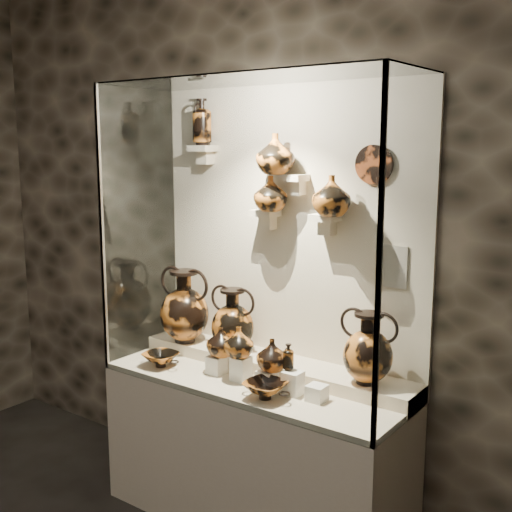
{
  "coord_description": "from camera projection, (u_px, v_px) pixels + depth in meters",
  "views": [
    {
      "loc": [
        1.94,
        -0.46,
        2.08
      ],
      "look_at": [
        -0.04,
        2.24,
        1.49
      ],
      "focal_mm": 45.0,
      "sensor_mm": 36.0,
      "label": 1
    }
  ],
  "objects": [
    {
      "name": "wall_back",
      "position": [
        289.0,
        231.0,
        3.56
      ],
      "size": [
        5.0,
        0.02,
        3.2
      ],
      "primitive_type": "cube",
      "color": "black",
      "rests_on": "ground"
    },
    {
      "name": "plinth",
      "position": [
        255.0,
        454.0,
        3.52
      ],
      "size": [
        1.7,
        0.6,
        0.8
      ],
      "primitive_type": "cube",
      "color": "beige",
      "rests_on": "floor"
    },
    {
      "name": "front_tier",
      "position": [
        254.0,
        382.0,
        3.44
      ],
      "size": [
        1.68,
        0.58,
        0.03
      ],
      "primitive_type": "cube",
      "color": "beige",
      "rests_on": "plinth"
    },
    {
      "name": "rear_tier",
      "position": [
        273.0,
        367.0,
        3.58
      ],
      "size": [
        1.7,
        0.25,
        0.1
      ],
      "primitive_type": "cube",
      "color": "beige",
      "rests_on": "plinth"
    },
    {
      "name": "back_panel",
      "position": [
        288.0,
        231.0,
        3.56
      ],
      "size": [
        1.7,
        0.03,
        1.6
      ],
      "primitive_type": "cube",
      "color": "beige",
      "rests_on": "plinth"
    },
    {
      "name": "glass_front",
      "position": [
        218.0,
        245.0,
        3.07
      ],
      "size": [
        1.7,
        0.01,
        1.6
      ],
      "primitive_type": "cube",
      "color": "white",
      "rests_on": "plinth"
    },
    {
      "name": "glass_left",
      "position": [
        140.0,
        225.0,
        3.8
      ],
      "size": [
        0.01,
        0.6,
        1.6
      ],
      "primitive_type": "cube",
      "color": "white",
      "rests_on": "plinth"
    },
    {
      "name": "glass_right",
      "position": [
        409.0,
        254.0,
        2.81
      ],
      "size": [
        0.01,
        0.6,
        1.6
      ],
      "primitive_type": "cube",
      "color": "white",
      "rests_on": "plinth"
    },
    {
      "name": "glass_top",
      "position": [
        254.0,
        78.0,
        3.17
      ],
      "size": [
        1.7,
        0.6,
        0.01
      ],
      "primitive_type": "cube",
      "color": "white",
      "rests_on": "back_panel"
    },
    {
      "name": "frame_post_left",
      "position": [
        102.0,
        231.0,
        3.57
      ],
      "size": [
        0.02,
        0.02,
        1.6
      ],
      "primitive_type": "cube",
      "color": "gray",
      "rests_on": "plinth"
    },
    {
      "name": "frame_post_right",
      "position": [
        379.0,
        264.0,
        2.59
      ],
      "size": [
        0.02,
        0.02,
        1.6
      ],
      "primitive_type": "cube",
      "color": "gray",
      "rests_on": "plinth"
    },
    {
      "name": "pedestal_a",
      "position": [
        217.0,
        365.0,
        3.52
      ],
      "size": [
        0.09,
        0.09,
        0.1
      ],
      "primitive_type": "cube",
      "color": "white",
      "rests_on": "front_tier"
    },
    {
      "name": "pedestal_b",
      "position": [
        241.0,
        368.0,
        3.42
      ],
      "size": [
        0.09,
        0.09,
        0.13
      ],
      "primitive_type": "cube",
      "color": "white",
      "rests_on": "front_tier"
    },
    {
      "name": "pedestal_c",
      "position": [
        267.0,
        379.0,
        3.32
      ],
      "size": [
        0.09,
        0.09,
        0.09
      ],
      "primitive_type": "cube",
      "color": "white",
      "rests_on": "front_tier"
    },
    {
      "name": "pedestal_d",
      "position": [
        293.0,
        383.0,
        3.23
      ],
      "size": [
        0.09,
        0.09,
        0.12
      ],
      "primitive_type": "cube",
      "color": "white",
      "rests_on": "front_tier"
    },
    {
      "name": "pedestal_e",
      "position": [
        317.0,
        393.0,
        3.15
      ],
      "size": [
        0.09,
        0.09,
        0.08
      ],
      "primitive_type": "cube",
      "color": "white",
      "rests_on": "front_tier"
    },
    {
      "name": "bracket_ul",
      "position": [
        203.0,
        148.0,
        3.74
      ],
      "size": [
        0.14,
        0.12,
        0.04
      ],
      "primitive_type": "cube",
      "color": "beige",
      "rests_on": "back_panel"
    },
    {
      "name": "bracket_ca",
      "position": [
        266.0,
        213.0,
        3.54
      ],
      "size": [
        0.14,
        0.12,
        0.04
      ],
      "primitive_type": "cube",
      "color": "beige",
      "rests_on": "back_panel"
    },
    {
      "name": "bracket_cb",
      "position": [
        296.0,
        178.0,
        3.39
      ],
      "size": [
        0.1,
        0.12,
        0.04
      ],
      "primitive_type": "cube",
      "color": "beige",
      "rests_on": "back_panel"
    },
    {
      "name": "bracket_cc",
      "position": [
        325.0,
        218.0,
        3.32
      ],
      "size": [
        0.14,
        0.12,
        0.04
      ],
      "primitive_type": "cube",
      "color": "beige",
      "rests_on": "back_panel"
    },
    {
      "name": "amphora_left",
      "position": [
        185.0,
        306.0,
        3.83
      ],
      "size": [
        0.42,
        0.42,
        0.44
      ],
      "primitive_type": null,
      "rotation": [
        0.0,
        0.0,
        -0.21
      ],
      "color": "#B76523",
      "rests_on": "rear_tier"
    },
    {
      "name": "amphora_mid",
      "position": [
        233.0,
        320.0,
        3.66
      ],
      "size": [
        0.36,
        0.36,
        0.37
      ],
      "primitive_type": null,
      "rotation": [
        0.0,
        0.0,
        0.23
      ],
      "color": "#AC5D1E",
      "rests_on": "rear_tier"
    },
    {
      "name": "amphora_right",
      "position": [
        368.0,
        348.0,
        3.17
      ],
      "size": [
        0.36,
        0.36,
        0.37
      ],
      "primitive_type": null,
      "rotation": [
        0.0,
        0.0,
        0.25
      ],
      "color": "#B76523",
      "rests_on": "rear_tier"
    },
    {
      "name": "jug_a",
      "position": [
        221.0,
        341.0,
        3.5
      ],
      "size": [
        0.2,
        0.2,
        0.17
      ],
      "primitive_type": "imported",
      "rotation": [
        0.0,
        0.0,
        -0.28
      ],
      "color": "#B76523",
      "rests_on": "pedestal_a"
    },
    {
      "name": "jug_b",
      "position": [
        239.0,
        342.0,
        3.39
      ],
      "size": [
        0.19,
        0.19,
        0.17
      ],
      "primitive_type": "imported",
      "rotation": [
        0.0,
        0.0,
        0.23
      ],
      "color": "#AC5D1E",
      "rests_on": "pedestal_b"
    },
    {
      "name": "jug_c",
      "position": [
        272.0,
        355.0,
        3.3
      ],
      "size": [
        0.2,
        0.2,
        0.17
      ],
      "primitive_type": "imported",
      "rotation": [
        0.0,
        0.0,
        -0.23
      ],
      "color": "#B76523",
      "rests_on": "pedestal_c"
    },
    {
      "name": "lekythos_small",
      "position": [
        289.0,
        355.0,
        3.23
      ],
      "size": [
        0.09,
        0.09,
        0.15
      ],
      "primitive_type": null,
      "rotation": [
        0.0,
        0.0,
        -0.4
      ],
      "color": "#AC5D1E",
      "rests_on": "pedestal_d"
    },
    {
      "name": "kylix_left",
      "position": [
        161.0,
        358.0,
        3.63
      ],
      "size": [
        0.31,
        0.29,
        0.1
      ],
      "primitive_type": null,
      "rotation": [
        0.0,
        0.0,
        -0.41
      ],
      "color": "#AC5D1E",
      "rests_on": "front_tier"
    },
    {
      "name": "kylix_right",
      "position": [
        266.0,
        388.0,
        3.17
      ],
      "size": [
        0.29,
        0.25,
        0.11
      ],
      "primitive_type": null,
      "rotation": [
        0.0,
        0.0,
        -0.12
      ],
      "color": "#B76523",
      "rests_on": "front_tier"
    },
    {
      "name": "lekythos_tall",
      "position": [
        202.0,
        119.0,
        3.7
      ],
      "size": [
        0.12,
        0.12,
        0.3
      ],
      "primitive_type": null,
      "rotation": [
        0.0,
        0.0,
        0.0
      ],
      "color": "#B76523",
      "rests_on": "bracket_ul"
    },
    {
      "name": "ovoid_vase_a",
      "position": [
        271.0,
        194.0,
        3.45
      ],
      "size": [
        0.23,
        0.23,
        0.19
      ],
      "primitive_type": "imported",
      "rotation": [
        0.0,
        0.0,
        0.35
      ],
      "color": "#AC5D1E",
      "rests_on": "bracket_ca"
    },
    {
      "name": "ovoid_vase_b",
      "position": [
        276.0,
        154.0,
        3.38
      ],
      "size": [
        0.26,
        0.26,
        0.21
      ],
      "primitive_type": "imported",
      "rotation": [
        0.0,
        0.0,
        -0.31
      ],
      "color": "#AC5D1E",
      "rests_on": "bracket_cb"
    },
    {
      "name": "ovoid_vase_c",
      "position": [
        332.0,
        196.0,
        3.22
      ],
      "size": [
        0.26,
        0.26,
        0.21
      ],
      "primitive_type": "imported",
      "rotation": [
        0.0,
        0.0,
        0.41
      ],
      "color": "#AC5D1E",
      "rests_on": "bracket_cc"
    },
    {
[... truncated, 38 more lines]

